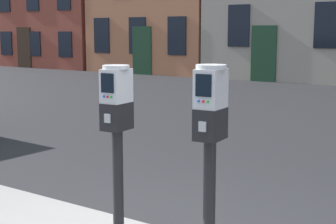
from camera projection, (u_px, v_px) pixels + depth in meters
parking_meter_near_kerb at (117, 122)px, 4.03m from camera, size 0.23×0.26×1.47m
parking_meter_twin_adjacent at (210, 131)px, 3.55m from camera, size 0.23×0.26×1.51m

